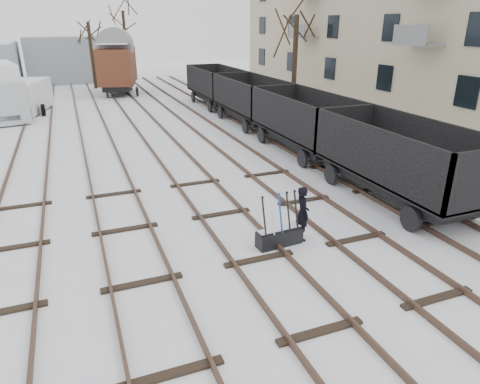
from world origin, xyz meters
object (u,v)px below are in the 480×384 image
object	(u,v)px
panel_van	(26,96)
worker	(302,213)
box_van_wagon	(117,65)
freight_wagon_a	(397,171)
ground_frame	(279,236)

from	to	relation	value
panel_van	worker	bearing A→B (deg)	-55.04
box_van_wagon	panel_van	xyz separation A→B (m)	(-6.77, -6.00, -1.33)
freight_wagon_a	panel_van	world-z (taller)	freight_wagon_a
ground_frame	worker	world-z (taller)	worker
panel_van	box_van_wagon	bearing A→B (deg)	56.59
ground_frame	box_van_wagon	xyz separation A→B (m)	(-0.79, 28.99, 2.13)
ground_frame	worker	distance (m)	0.91
ground_frame	panel_van	bearing A→B (deg)	103.44
worker	freight_wagon_a	size ratio (longest dim) A/B	0.24
ground_frame	box_van_wagon	distance (m)	29.08
worker	panel_van	bearing A→B (deg)	30.46
freight_wagon_a	box_van_wagon	xyz separation A→B (m)	(-5.94, 27.52, 1.39)
worker	box_van_wagon	distance (m)	28.98
box_van_wagon	panel_van	size ratio (longest dim) A/B	1.17
ground_frame	panel_van	size ratio (longest dim) A/B	0.29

